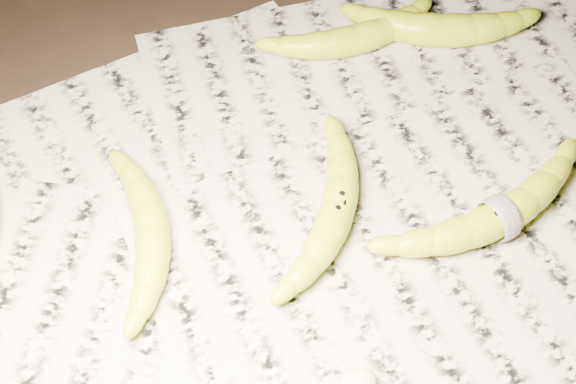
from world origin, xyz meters
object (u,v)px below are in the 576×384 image
object	(u,v)px
banana_left_b	(152,231)
banana_upper_a	(355,37)
banana_center	(337,208)
banana_upper_b	(442,28)
banana_taped	(500,216)

from	to	relation	value
banana_left_b	banana_upper_a	distance (m)	0.34
banana_center	banana_upper_a	xyz separation A→B (m)	(0.10, 0.23, -0.00)
banana_left_b	banana_upper_b	xyz separation A→B (m)	(0.39, 0.18, 0.00)
banana_center	banana_upper_a	size ratio (longest dim) A/B	1.06
banana_center	banana_upper_b	bearing A→B (deg)	-12.24
banana_left_b	banana_taped	xyz separation A→B (m)	(0.33, -0.09, 0.00)
banana_taped	banana_upper_b	distance (m)	0.27
banana_upper_a	banana_upper_b	xyz separation A→B (m)	(0.10, -0.02, 0.00)
banana_left_b	banana_center	distance (m)	0.18
banana_taped	banana_left_b	bearing A→B (deg)	152.65
banana_upper_a	banana_left_b	bearing A→B (deg)	-147.28
banana_upper_a	banana_center	bearing A→B (deg)	-116.27
banana_center	banana_taped	world-z (taller)	banana_taped
banana_upper_b	banana_center	bearing A→B (deg)	-114.62
banana_taped	banana_upper_b	world-z (taller)	banana_upper_b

